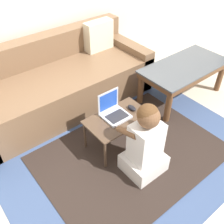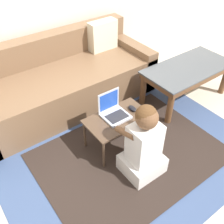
{
  "view_description": "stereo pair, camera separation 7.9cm",
  "coord_description": "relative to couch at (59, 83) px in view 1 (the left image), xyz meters",
  "views": [
    {
      "loc": [
        -1.15,
        -1.39,
        1.97
      ],
      "look_at": [
        0.03,
        0.08,
        0.4
      ],
      "focal_mm": 42.0,
      "sensor_mm": 36.0,
      "label": 1
    },
    {
      "loc": [
        -1.09,
        -1.44,
        1.97
      ],
      "look_at": [
        0.03,
        0.08,
        0.4
      ],
      "focal_mm": 42.0,
      "sensor_mm": 36.0,
      "label": 2
    }
  ],
  "objects": [
    {
      "name": "laptop",
      "position": [
        0.08,
        -0.91,
        0.1
      ],
      "size": [
        0.24,
        0.23,
        0.24
      ],
      "color": "#B7BCC6",
      "rests_on": "laptop_desk"
    },
    {
      "name": "area_rug",
      "position": [
        0.09,
        -1.16,
        -0.27
      ],
      "size": [
        2.41,
        1.76,
        0.01
      ],
      "color": "#3D517A",
      "rests_on": "ground_plane"
    },
    {
      "name": "couch",
      "position": [
        0.0,
        0.0,
        0.0
      ],
      "size": [
        2.15,
        0.88,
        0.81
      ],
      "color": "brown",
      "rests_on": "ground_plane"
    },
    {
      "name": "computer_mouse",
      "position": [
        0.28,
        -0.95,
        0.08
      ],
      "size": [
        0.06,
        0.1,
        0.04
      ],
      "color": "black",
      "rests_on": "laptop_desk"
    },
    {
      "name": "laptop_desk",
      "position": [
        0.09,
        -0.96,
        0.03
      ],
      "size": [
        0.62,
        0.37,
        0.34
      ],
      "color": "#4C3828",
      "rests_on": "ground_plane"
    },
    {
      "name": "ground_plane",
      "position": [
        0.02,
        -0.99,
        -0.28
      ],
      "size": [
        16.0,
        16.0,
        0.0
      ],
      "primitive_type": "plane",
      "color": "beige"
    },
    {
      "name": "coffee_table",
      "position": [
        1.23,
        -0.82,
        0.09
      ],
      "size": [
        1.08,
        0.54,
        0.44
      ],
      "color": "#4C5156",
      "rests_on": "ground_plane"
    },
    {
      "name": "person_seated",
      "position": [
        0.06,
        -1.36,
        0.05
      ],
      "size": [
        0.35,
        0.38,
        0.74
      ],
      "color": "silver",
      "rests_on": "ground_plane"
    }
  ]
}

